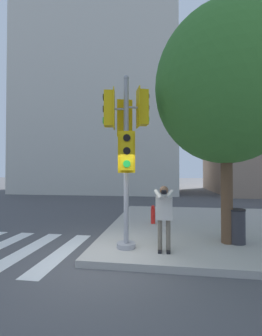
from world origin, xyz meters
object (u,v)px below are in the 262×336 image
(traffic_signal_pole, at_px, (126,136))
(fire_hydrant, at_px, (153,214))
(street_tree, at_px, (226,86))
(trash_bin, at_px, (236,226))
(person_photographer, at_px, (164,212))

(traffic_signal_pole, xyz_separation_m, fire_hydrant, (0.56, 2.79, -2.52))
(street_tree, distance_m, fire_hydrant, 4.91)
(traffic_signal_pole, distance_m, trash_bin, 3.85)
(street_tree, xyz_separation_m, trash_bin, (0.24, 0.03, -3.82))
(person_photographer, relative_size, trash_bin, 1.72)
(fire_hydrant, xyz_separation_m, trash_bin, (2.34, -2.01, 0.13))
(fire_hydrant, bearing_deg, traffic_signal_pole, -101.43)
(traffic_signal_pole, bearing_deg, person_photographer, -9.73)
(traffic_signal_pole, xyz_separation_m, street_tree, (2.67, 0.75, 1.42))
(traffic_signal_pole, relative_size, fire_hydrant, 6.49)
(street_tree, height_order, trash_bin, street_tree)
(person_photographer, relative_size, street_tree, 0.25)
(person_photographer, xyz_separation_m, trash_bin, (1.94, 0.95, -0.49))
(fire_hydrant, bearing_deg, person_photographer, -82.20)
(street_tree, relative_size, trash_bin, 6.96)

